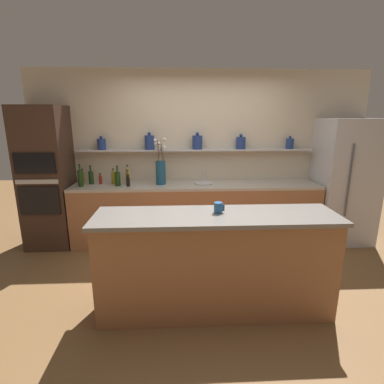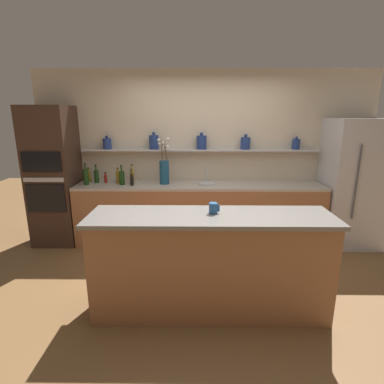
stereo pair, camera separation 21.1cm
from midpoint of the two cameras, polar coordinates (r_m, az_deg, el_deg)
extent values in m
plane|color=brown|center=(3.71, 1.64, -16.91)|extent=(12.00, 12.00, 0.00)
cube|color=beige|center=(4.80, 0.28, 6.93)|extent=(5.20, 0.10, 2.60)
cube|color=#B7B7BC|center=(4.65, -0.66, 8.01)|extent=(3.60, 0.18, 0.02)
cylinder|color=navy|center=(4.79, -18.08, 8.63)|extent=(0.13, 0.13, 0.16)
sphere|color=navy|center=(4.78, -18.18, 9.87)|extent=(0.04, 0.04, 0.04)
cylinder|color=navy|center=(4.65, -9.41, 9.29)|extent=(0.15, 0.15, 0.21)
sphere|color=navy|center=(4.64, -9.48, 10.90)|extent=(0.05, 0.05, 0.05)
cylinder|color=navy|center=(4.63, -0.31, 9.42)|extent=(0.15, 0.15, 0.20)
sphere|color=navy|center=(4.62, -0.31, 11.01)|extent=(0.05, 0.05, 0.05)
cylinder|color=navy|center=(4.71, 7.99, 9.22)|extent=(0.14, 0.14, 0.18)
sphere|color=navy|center=(4.70, 8.04, 10.63)|extent=(0.05, 0.05, 0.05)
cylinder|color=navy|center=(4.91, 16.95, 8.80)|extent=(0.12, 0.12, 0.16)
sphere|color=navy|center=(4.90, 17.03, 9.94)|extent=(0.04, 0.04, 0.04)
cube|color=#99603D|center=(4.65, -0.52, -4.24)|extent=(3.70, 0.62, 0.88)
cube|color=#ADA393|center=(4.52, -0.54, 1.29)|extent=(3.70, 0.62, 0.04)
cube|color=#99603D|center=(3.05, 2.43, -13.79)|extent=(2.26, 0.55, 0.98)
cube|color=slate|center=(2.84, 2.54, -4.69)|extent=(2.32, 0.61, 0.04)
cube|color=#B7B7BC|center=(5.09, 26.02, 1.80)|extent=(0.81, 0.70, 1.88)
cylinder|color=#4C4C51|center=(4.69, 26.68, 1.92)|extent=(0.02, 0.02, 1.04)
cube|color=#3D281E|center=(4.92, -27.01, 2.35)|extent=(0.65, 0.62, 2.06)
cube|color=black|center=(4.69, -28.22, -1.49)|extent=(0.54, 0.02, 0.40)
cube|color=black|center=(4.59, -28.99, 4.77)|extent=(0.54, 0.02, 0.28)
cube|color=#B7B7BC|center=(4.63, -28.61, 1.72)|extent=(0.57, 0.02, 0.06)
cylinder|color=navy|center=(4.50, -7.32, 3.64)|extent=(0.14, 0.14, 0.35)
cylinder|color=#4C3319|center=(4.44, -7.87, 7.78)|extent=(0.02, 0.03, 0.31)
sphere|color=silver|center=(4.40, -8.42, 9.75)|extent=(0.05, 0.05, 0.05)
cylinder|color=#4C3319|center=(4.45, -7.14, 7.16)|extent=(0.01, 0.04, 0.21)
sphere|color=silver|center=(4.43, -6.67, 8.51)|extent=(0.05, 0.05, 0.05)
cylinder|color=#4C3319|center=(4.46, -7.78, 7.47)|extent=(0.01, 0.05, 0.26)
sphere|color=silver|center=(4.45, -8.35, 9.11)|extent=(0.04, 0.04, 0.04)
cylinder|color=#4C3319|center=(4.44, -7.08, 7.85)|extent=(0.04, 0.09, 0.31)
sphere|color=silver|center=(4.40, -6.68, 9.89)|extent=(0.05, 0.05, 0.05)
cylinder|color=#4C3319|center=(4.49, -7.51, 7.51)|extent=(0.06, 0.02, 0.25)
sphere|color=silver|center=(4.52, -7.63, 9.17)|extent=(0.05, 0.05, 0.05)
cylinder|color=#B7B7BC|center=(4.52, 0.85, 1.68)|extent=(0.27, 0.27, 0.02)
cylinder|color=#B7B7BC|center=(4.59, 0.78, 3.41)|extent=(0.02, 0.02, 0.22)
cylinder|color=#B7B7BC|center=(4.51, 0.83, 4.64)|extent=(0.02, 0.12, 0.02)
cylinder|color=tan|center=(4.71, -13.41, 3.02)|extent=(0.06, 0.06, 0.21)
cylinder|color=tan|center=(4.69, -13.50, 4.56)|extent=(0.03, 0.03, 0.04)
cylinder|color=black|center=(4.68, -13.52, 4.92)|extent=(0.03, 0.03, 0.01)
cylinder|color=brown|center=(4.57, -13.42, 2.34)|extent=(0.06, 0.06, 0.16)
cylinder|color=brown|center=(4.55, -13.50, 3.63)|extent=(0.03, 0.03, 0.05)
cylinder|color=black|center=(4.55, -13.52, 4.02)|extent=(0.03, 0.03, 0.01)
cylinder|color=#193814|center=(4.66, -21.67, 2.40)|extent=(0.08, 0.08, 0.23)
cylinder|color=#193814|center=(4.64, -21.85, 4.30)|extent=(0.02, 0.02, 0.08)
cylinder|color=black|center=(4.63, -21.91, 4.87)|extent=(0.03, 0.03, 0.01)
cylinder|color=#193814|center=(4.78, -19.87, 2.56)|extent=(0.07, 0.07, 0.19)
cylinder|color=#193814|center=(4.76, -20.01, 4.15)|extent=(0.02, 0.02, 0.08)
cylinder|color=black|center=(4.75, -20.05, 4.71)|extent=(0.03, 0.03, 0.01)
cylinder|color=olive|center=(4.68, -15.99, 2.50)|extent=(0.06, 0.06, 0.17)
cylinder|color=olive|center=(4.65, -16.09, 3.83)|extent=(0.03, 0.03, 0.05)
cylinder|color=black|center=(4.65, -16.12, 4.22)|extent=(0.03, 0.03, 0.01)
cylinder|color=black|center=(4.47, -13.40, 1.85)|extent=(0.05, 0.05, 0.13)
cylinder|color=black|center=(4.46, -13.46, 2.86)|extent=(0.03, 0.03, 0.04)
cylinder|color=black|center=(4.45, -13.48, 3.17)|extent=(0.03, 0.03, 0.01)
cylinder|color=#193814|center=(4.54, -15.26, 2.42)|extent=(0.08, 0.08, 0.20)
cylinder|color=#193814|center=(4.52, -15.38, 4.17)|extent=(0.02, 0.02, 0.08)
cylinder|color=black|center=(4.51, -15.42, 4.76)|extent=(0.03, 0.03, 0.01)
cylinder|color=olive|center=(4.90, -21.24, 2.51)|extent=(0.06, 0.06, 0.15)
cylinder|color=olive|center=(4.88, -21.34, 3.68)|extent=(0.03, 0.03, 0.05)
cylinder|color=black|center=(4.88, -21.38, 4.05)|extent=(0.03, 0.03, 0.01)
cylinder|color=maroon|center=(4.74, -18.25, 2.14)|extent=(0.05, 0.05, 0.12)
cylinder|color=maroon|center=(4.72, -18.32, 3.03)|extent=(0.03, 0.03, 0.04)
cylinder|color=black|center=(4.72, -18.35, 3.32)|extent=(0.03, 0.03, 0.01)
cylinder|color=#235184|center=(2.86, 2.90, -3.02)|extent=(0.08, 0.08, 0.10)
cube|color=#235184|center=(2.87, 3.93, -3.00)|extent=(0.02, 0.01, 0.07)
camera|label=1|loc=(0.11, -91.65, -0.43)|focal=28.00mm
camera|label=2|loc=(0.11, 88.35, 0.43)|focal=28.00mm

